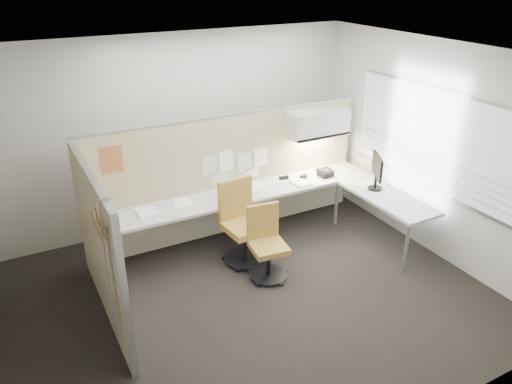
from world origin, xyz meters
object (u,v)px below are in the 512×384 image
chair_right (242,225)px  monitor (377,170)px  desk (268,200)px  chair_left (267,245)px  phone (325,173)px

chair_right → monitor: (1.94, -0.31, 0.51)m
desk → chair_left: (-0.47, -0.79, -0.17)m
desk → chair_right: size_ratio=3.68×
phone → desk: bearing=179.5°
desk → chair_left: bearing=-120.5°
desk → monitor: bearing=-24.4°
chair_left → chair_right: 0.50m
chair_right → desk: bearing=23.0°
chair_left → monitor: (1.84, 0.17, 0.59)m
chair_left → monitor: size_ratio=1.84×
phone → monitor: bearing=-69.7°
phone → chair_left: bearing=-154.9°
chair_left → phone: chair_left is taller
chair_left → phone: 1.77m
desk → phone: size_ratio=17.75×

